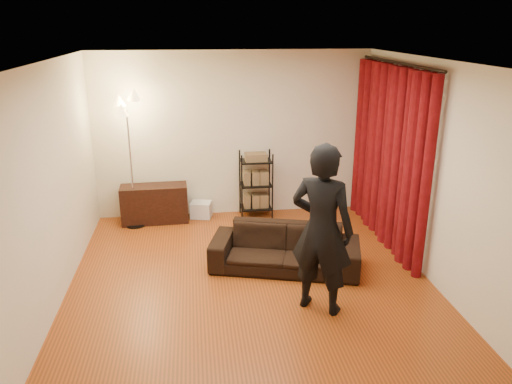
{
  "coord_description": "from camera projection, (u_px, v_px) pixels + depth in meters",
  "views": [
    {
      "loc": [
        -0.64,
        -5.52,
        3.1
      ],
      "look_at": [
        0.1,
        0.3,
        1.1
      ],
      "focal_mm": 35.0,
      "sensor_mm": 36.0,
      "label": 1
    }
  ],
  "objects": [
    {
      "name": "floor",
      "position": [
        251.0,
        283.0,
        6.26
      ],
      "size": [
        5.0,
        5.0,
        0.0
      ],
      "primitive_type": "plane",
      "color": "#9C4114",
      "rests_on": "ground"
    },
    {
      "name": "ceiling",
      "position": [
        250.0,
        61.0,
        5.39
      ],
      "size": [
        5.0,
        5.0,
        0.0
      ],
      "primitive_type": "plane",
      "rotation": [
        3.14,
        0.0,
        0.0
      ],
      "color": "white",
      "rests_on": "ground"
    },
    {
      "name": "wall_back",
      "position": [
        233.0,
        135.0,
        8.17
      ],
      "size": [
        5.0,
        0.0,
        5.0
      ],
      "primitive_type": "plane",
      "rotation": [
        1.57,
        0.0,
        0.0
      ],
      "color": "beige",
      "rests_on": "ground"
    },
    {
      "name": "wall_front",
      "position": [
        293.0,
        287.0,
        3.48
      ],
      "size": [
        5.0,
        0.0,
        5.0
      ],
      "primitive_type": "plane",
      "rotation": [
        -1.57,
        0.0,
        0.0
      ],
      "color": "beige",
      "rests_on": "ground"
    },
    {
      "name": "wall_left",
      "position": [
        50.0,
        188.0,
        5.55
      ],
      "size": [
        0.0,
        5.0,
        5.0
      ],
      "primitive_type": "plane",
      "rotation": [
        1.57,
        0.0,
        1.57
      ],
      "color": "beige",
      "rests_on": "ground"
    },
    {
      "name": "wall_right",
      "position": [
        433.0,
        173.0,
        6.09
      ],
      "size": [
        0.0,
        5.0,
        5.0
      ],
      "primitive_type": "plane",
      "rotation": [
        1.57,
        0.0,
        -1.57
      ],
      "color": "beige",
      "rests_on": "ground"
    },
    {
      "name": "curtain_rod",
      "position": [
        398.0,
        63.0,
        6.74
      ],
      "size": [
        0.04,
        2.65,
        0.04
      ],
      "primitive_type": "cylinder",
      "rotation": [
        1.57,
        0.0,
        0.0
      ],
      "color": "black",
      "rests_on": "wall_right"
    },
    {
      "name": "curtain",
      "position": [
        389.0,
        156.0,
        7.16
      ],
      "size": [
        0.22,
        2.65,
        2.55
      ],
      "primitive_type": null,
      "color": "maroon",
      "rests_on": "ground"
    },
    {
      "name": "sofa",
      "position": [
        285.0,
        248.0,
        6.55
      ],
      "size": [
        2.06,
        1.25,
        0.56
      ],
      "primitive_type": "imported",
      "rotation": [
        0.0,
        0.0,
        -0.27
      ],
      "color": "black",
      "rests_on": "ground"
    },
    {
      "name": "person",
      "position": [
        322.0,
        230.0,
        5.41
      ],
      "size": [
        0.85,
        0.78,
        1.93
      ],
      "primitive_type": "imported",
      "rotation": [
        0.0,
        0.0,
        2.56
      ],
      "color": "black",
      "rests_on": "ground"
    },
    {
      "name": "media_cabinet",
      "position": [
        155.0,
        204.0,
        8.09
      ],
      "size": [
        1.07,
        0.44,
        0.62
      ],
      "primitive_type": "cube",
      "rotation": [
        0.0,
        0.0,
        0.04
      ],
      "color": "black",
      "rests_on": "ground"
    },
    {
      "name": "storage_boxes",
      "position": [
        201.0,
        210.0,
        8.32
      ],
      "size": [
        0.37,
        0.32,
        0.27
      ],
      "primitive_type": null,
      "rotation": [
        0.0,
        0.0,
        -0.19
      ],
      "color": "silver",
      "rests_on": "ground"
    },
    {
      "name": "wire_shelf",
      "position": [
        256.0,
        185.0,
        8.26
      ],
      "size": [
        0.58,
        0.47,
        1.11
      ],
      "primitive_type": null,
      "rotation": [
        0.0,
        0.0,
        -0.27
      ],
      "color": "black",
      "rests_on": "ground"
    },
    {
      "name": "floor_lamp",
      "position": [
        131.0,
        163.0,
        7.69
      ],
      "size": [
        0.47,
        0.47,
        2.1
      ],
      "primitive_type": null,
      "rotation": [
        0.0,
        0.0,
        -0.29
      ],
      "color": "silver",
      "rests_on": "ground"
    }
  ]
}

